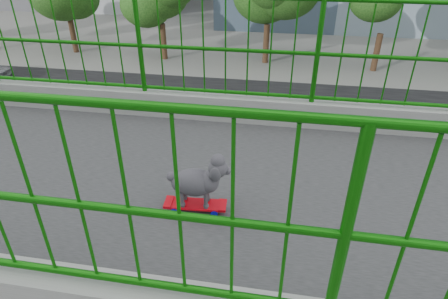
% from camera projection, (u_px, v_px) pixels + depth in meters
% --- Properties ---
extents(road, '(18.00, 90.00, 0.02)m').
position_uv_depth(road, '(165.00, 138.00, 18.72)').
color(road, black).
rests_on(road, ground).
extents(skateboard, '(0.18, 0.52, 0.07)m').
position_uv_depth(skateboard, '(195.00, 205.00, 3.08)').
color(skateboard, red).
rests_on(skateboard, footbridge).
extents(poodle, '(0.24, 0.52, 0.43)m').
position_uv_depth(poodle, '(198.00, 180.00, 2.95)').
color(poodle, '#2A272C').
rests_on(poodle, skateboard).
extents(car_3, '(1.90, 4.67, 1.35)m').
position_uv_depth(car_3, '(116.00, 100.00, 21.11)').
color(car_3, white).
rests_on(car_3, ground).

